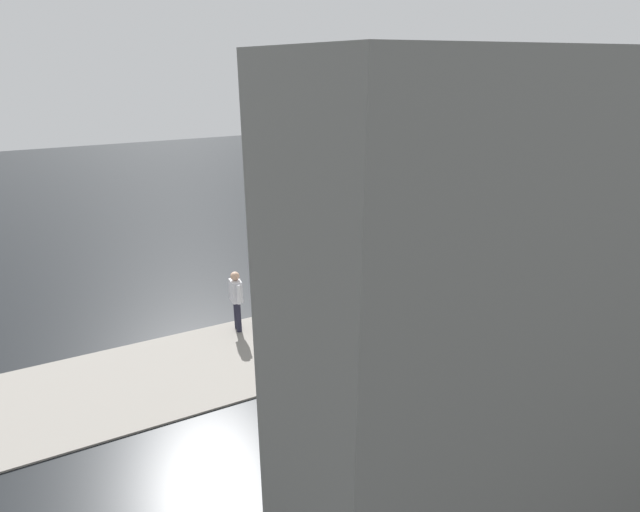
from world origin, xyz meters
TOP-DOWN VIEW (x-y plane):
  - ground_plane at (0.00, 0.00)m, footprint 60.00×60.00m
  - kerb_strip at (0.00, 4.20)m, footprint 24.00×3.20m
  - moving_hatchback at (-0.51, -0.16)m, footprint 4.25×2.94m
  - parked_sedan at (-6.47, 1.40)m, footprint 4.59×2.71m
  - fire_hydrant at (3.92, 3.11)m, footprint 0.42×0.31m
  - pedestrian at (5.03, 3.07)m, footprint 0.25×0.57m
  - metal_railing at (-0.44, 5.26)m, footprint 8.25×0.04m
  - sign_post at (3.15, 4.33)m, footprint 0.07×0.44m
  - puddle_patch at (0.03, 0.28)m, footprint 3.85×3.85m

SIDE VIEW (x-z plane):
  - ground_plane at x=0.00m, z-range 0.00..0.00m
  - puddle_patch at x=0.03m, z-range 0.00..0.01m
  - kerb_strip at x=0.00m, z-range 0.00..0.04m
  - fire_hydrant at x=3.92m, z-range 0.00..0.80m
  - metal_railing at x=-0.44m, z-range 0.21..1.26m
  - pedestrian at x=5.03m, z-range 0.15..1.77m
  - parked_sedan at x=-6.47m, z-range 0.01..1.99m
  - moving_hatchback at x=-0.51m, z-range 0.00..2.06m
  - sign_post at x=3.15m, z-range 0.38..2.78m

